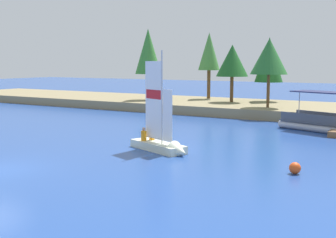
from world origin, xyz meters
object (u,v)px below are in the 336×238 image
shoreline_tree_right (269,56)px  shoreline_tree_left (148,51)px  shoreline_tree_midright (269,60)px  shoreline_tree_midleft (209,52)px  channel_buoy (295,168)px  pontoon_boat (318,121)px  shoreline_tree_centre (232,61)px  sailboat (164,144)px

shoreline_tree_right → shoreline_tree_left: bearing=174.1°
shoreline_tree_midright → shoreline_tree_right: (1.98, -6.16, 0.26)m
shoreline_tree_left → shoreline_tree_midright: bearing=20.9°
shoreline_tree_left → shoreline_tree_midleft: size_ratio=1.04×
shoreline_tree_midleft → shoreline_tree_right: bearing=-34.7°
shoreline_tree_midleft → channel_buoy: bearing=-57.1°
shoreline_tree_midright → channel_buoy: 28.19m
shoreline_tree_midleft → pontoon_boat: 20.08m
shoreline_tree_centre → channel_buoy: 27.06m
shoreline_tree_centre → channel_buoy: bearing=-61.1°
sailboat → pontoon_boat: bearing=86.6°
sailboat → channel_buoy: size_ratio=11.27×
shoreline_tree_centre → shoreline_tree_right: bearing=-34.6°
shoreline_tree_left → pontoon_boat: (20.08, -7.43, -5.61)m
shoreline_tree_right → shoreline_tree_midleft: bearing=145.3°
sailboat → pontoon_boat: size_ratio=1.02×
shoreline_tree_left → shoreline_tree_midright: (12.30, 4.69, -0.94)m
shoreline_tree_left → shoreline_tree_right: (14.28, -1.47, -0.67)m
shoreline_tree_left → pontoon_boat: shoreline_tree_left is taller
shoreline_tree_centre → sailboat: bearing=-77.0°
shoreline_tree_midright → channel_buoy: bearing=-69.4°
shoreline_tree_left → shoreline_tree_midright: 13.20m
shoreline_tree_right → pontoon_boat: 9.67m
shoreline_tree_midright → sailboat: size_ratio=1.13×
shoreline_tree_left → shoreline_tree_midright: size_ratio=1.15×
shoreline_tree_midright → sailboat: bearing=-85.3°
shoreline_tree_left → shoreline_tree_centre: 9.48m
sailboat → shoreline_tree_left: bearing=146.5°
shoreline_tree_right → channel_buoy: 21.93m
sailboat → shoreline_tree_right: bearing=111.2°
channel_buoy → shoreline_tree_left: bearing=136.0°
shoreline_tree_left → shoreline_tree_midleft: 7.08m
shoreline_tree_midleft → shoreline_tree_left: bearing=-137.1°
pontoon_boat → channel_buoy: (1.96, -13.84, -0.41)m
shoreline_tree_left → pontoon_boat: bearing=-20.3°
pontoon_boat → shoreline_tree_right: bearing=153.3°
shoreline_tree_midleft → pontoon_boat: bearing=-39.4°
shoreline_tree_left → sailboat: 25.37m
shoreline_tree_right → channel_buoy: shoreline_tree_right is taller
shoreline_tree_centre → shoreline_tree_midright: bearing=40.7°
shoreline_tree_midleft → shoreline_tree_centre: bearing=-34.8°
shoreline_tree_midleft → shoreline_tree_midright: 7.18m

